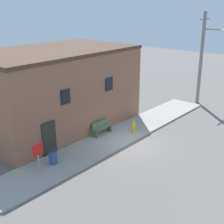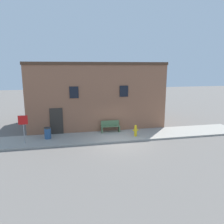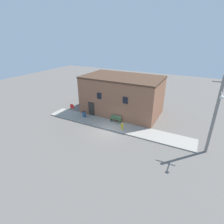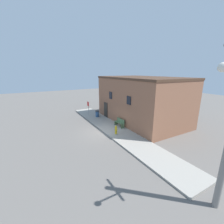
% 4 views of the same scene
% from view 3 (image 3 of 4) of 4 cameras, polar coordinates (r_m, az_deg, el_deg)
% --- Properties ---
extents(ground_plane, '(80.00, 80.00, 0.00)m').
position_cam_3_polar(ground_plane, '(22.59, -0.91, -6.05)').
color(ground_plane, '#66605B').
extents(sidewalk, '(20.64, 2.75, 0.13)m').
position_cam_3_polar(sidewalk, '(23.62, 0.69, -4.44)').
color(sidewalk, '#9E998E').
rests_on(sidewalk, ground).
extents(brick_building, '(11.57, 6.90, 5.73)m').
position_cam_3_polar(brick_building, '(26.92, 3.31, 5.60)').
color(brick_building, '#8E5B42').
rests_on(brick_building, ground).
extents(fire_hydrant, '(0.45, 0.21, 0.89)m').
position_cam_3_polar(fire_hydrant, '(22.44, 3.34, -4.62)').
color(fire_hydrant, gold).
rests_on(fire_hydrant, sidewalk).
extents(stop_sign, '(0.63, 0.06, 1.99)m').
position_cam_3_polar(stop_sign, '(26.06, -12.86, 1.24)').
color(stop_sign, gray).
rests_on(stop_sign, sidewalk).
extents(bench, '(1.51, 0.44, 0.93)m').
position_cam_3_polar(bench, '(24.28, 1.23, -2.24)').
color(bench, '#4C6B47').
rests_on(bench, sidewalk).
extents(trash_bin, '(0.50, 0.50, 0.85)m').
position_cam_3_polar(trash_bin, '(26.09, -9.09, -0.71)').
color(trash_bin, '#2D517F').
rests_on(trash_bin, sidewalk).
extents(utility_pole, '(1.80, 1.99, 8.08)m').
position_cam_3_polar(utility_pole, '(19.25, 30.60, -0.85)').
color(utility_pole, gray).
rests_on(utility_pole, ground).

